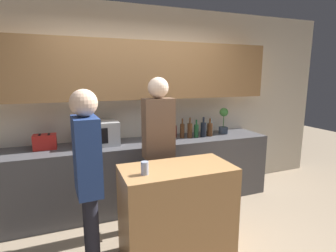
# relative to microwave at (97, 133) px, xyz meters

# --- Properties ---
(back_wall) EXTENTS (6.40, 0.40, 2.70)m
(back_wall) POSITION_rel_microwave_xyz_m (0.59, 0.20, 0.50)
(back_wall) COLOR beige
(back_wall) RESTS_ON ground_plane
(back_counter) EXTENTS (3.60, 0.62, 0.89)m
(back_counter) POSITION_rel_microwave_xyz_m (0.59, -0.07, -0.59)
(back_counter) COLOR #4C4C51
(back_counter) RESTS_ON ground_plane
(kitchen_island) EXTENTS (1.07, 0.55, 0.91)m
(kitchen_island) POSITION_rel_microwave_xyz_m (0.61, -1.19, -0.58)
(kitchen_island) COLOR #B27F4C
(kitchen_island) RESTS_ON ground_plane
(microwave) EXTENTS (0.52, 0.39, 0.30)m
(microwave) POSITION_rel_microwave_xyz_m (0.00, 0.00, 0.00)
(microwave) COLOR #B7BABC
(microwave) RESTS_ON back_counter
(toaster) EXTENTS (0.26, 0.16, 0.18)m
(toaster) POSITION_rel_microwave_xyz_m (-0.61, 0.00, -0.06)
(toaster) COLOR #B21E19
(toaster) RESTS_ON back_counter
(potted_plant) EXTENTS (0.14, 0.14, 0.39)m
(potted_plant) POSITION_rel_microwave_xyz_m (1.87, 0.00, 0.05)
(potted_plant) COLOR #333D4C
(potted_plant) RESTS_ON back_counter
(bottle_0) EXTENTS (0.07, 0.07, 0.24)m
(bottle_0) POSITION_rel_microwave_xyz_m (1.07, 0.02, -0.06)
(bottle_0) COLOR maroon
(bottle_0) RESTS_ON back_counter
(bottle_1) EXTENTS (0.06, 0.06, 0.28)m
(bottle_1) POSITION_rel_microwave_xyz_m (1.17, -0.04, -0.04)
(bottle_1) COLOR #472814
(bottle_1) RESTS_ON back_counter
(bottle_2) EXTENTS (0.07, 0.07, 0.29)m
(bottle_2) POSITION_rel_microwave_xyz_m (1.27, -0.08, -0.04)
(bottle_2) COLOR #472814
(bottle_2) RESTS_ON back_counter
(bottle_3) EXTENTS (0.07, 0.07, 0.26)m
(bottle_3) POSITION_rel_microwave_xyz_m (1.37, -0.09, -0.05)
(bottle_3) COLOR #194723
(bottle_3) RESTS_ON back_counter
(bottle_4) EXTENTS (0.08, 0.08, 0.29)m
(bottle_4) POSITION_rel_microwave_xyz_m (1.48, -0.09, -0.04)
(bottle_4) COLOR black
(bottle_4) RESTS_ON back_counter
(bottle_5) EXTENTS (0.08, 0.08, 0.26)m
(bottle_5) POSITION_rel_microwave_xyz_m (1.59, -0.08, -0.05)
(bottle_5) COLOR #472814
(bottle_5) RESTS_ON back_counter
(bottle_6) EXTENTS (0.07, 0.07, 0.24)m
(bottle_6) POSITION_rel_microwave_xyz_m (1.68, 0.04, -0.06)
(bottle_6) COLOR silver
(bottle_6) RESTS_ON back_counter
(cup_0) EXTENTS (0.07, 0.07, 0.12)m
(cup_0) POSITION_rel_microwave_xyz_m (0.27, -1.27, -0.07)
(cup_0) COLOR #95A2BD
(cup_0) RESTS_ON kitchen_island
(person_left) EXTENTS (0.22, 0.35, 1.66)m
(person_left) POSITION_rel_microwave_xyz_m (-0.21, -1.25, -0.05)
(person_left) COLOR black
(person_left) RESTS_ON ground_plane
(person_center) EXTENTS (0.34, 0.23, 1.74)m
(person_center) POSITION_rel_microwave_xyz_m (0.60, -0.66, 0.01)
(person_center) COLOR black
(person_center) RESTS_ON ground_plane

